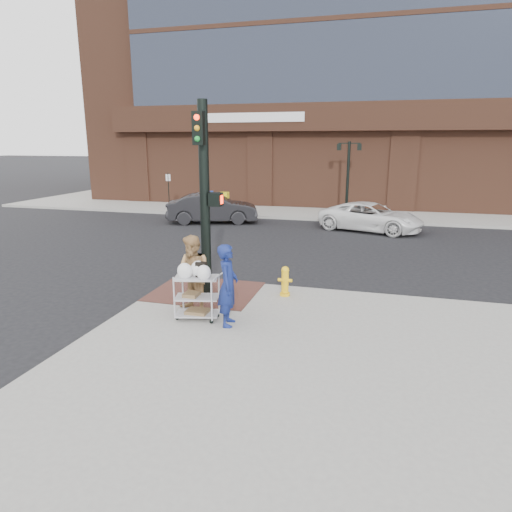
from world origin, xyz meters
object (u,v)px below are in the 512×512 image
(lamp_post, at_px, (348,170))
(minivan_white, at_px, (371,217))
(utility_cart, at_px, (197,293))
(fire_hydrant, at_px, (285,281))
(sedan_dark, at_px, (212,208))
(woman_blue, at_px, (228,285))
(pedestrian_tan, at_px, (193,274))
(traffic_signal_pole, at_px, (205,194))

(lamp_post, bearing_deg, minivan_white, -70.11)
(utility_cart, bearing_deg, fire_hydrant, 52.76)
(sedan_dark, relative_size, minivan_white, 0.97)
(sedan_dark, bearing_deg, minivan_white, -108.67)
(woman_blue, height_order, minivan_white, woman_blue)
(pedestrian_tan, bearing_deg, utility_cart, -35.33)
(woman_blue, bearing_deg, lamp_post, -13.81)
(minivan_white, xyz_separation_m, utility_cart, (-3.52, -12.90, 0.09))
(traffic_signal_pole, xyz_separation_m, woman_blue, (1.24, -1.90, -1.76))
(lamp_post, relative_size, traffic_signal_pole, 0.80)
(lamp_post, distance_m, pedestrian_tan, 16.80)
(woman_blue, bearing_deg, traffic_signal_pole, 23.42)
(lamp_post, distance_m, minivan_white, 4.75)
(lamp_post, relative_size, woman_blue, 2.17)
(woman_blue, xyz_separation_m, pedestrian_tan, (-1.06, 0.56, 0.01))
(sedan_dark, bearing_deg, pedestrian_tan, -179.22)
(fire_hydrant, bearing_deg, woman_blue, -109.53)
(traffic_signal_pole, height_order, fire_hydrant, traffic_signal_pole)
(traffic_signal_pole, height_order, woman_blue, traffic_signal_pole)
(sedan_dark, height_order, fire_hydrant, sedan_dark)
(lamp_post, bearing_deg, fire_hydrant, -91.66)
(lamp_post, bearing_deg, traffic_signal_pole, -99.24)
(woman_blue, relative_size, fire_hydrant, 2.29)
(lamp_post, height_order, pedestrian_tan, lamp_post)
(pedestrian_tan, height_order, fire_hydrant, pedestrian_tan)
(woman_blue, height_order, sedan_dark, woman_blue)
(woman_blue, xyz_separation_m, minivan_white, (2.71, 13.05, -0.40))
(traffic_signal_pole, height_order, utility_cart, traffic_signal_pole)
(lamp_post, distance_m, woman_blue, 17.24)
(pedestrian_tan, distance_m, utility_cart, 0.57)
(sedan_dark, bearing_deg, woman_blue, -175.91)
(woman_blue, distance_m, fire_hydrant, 2.47)
(lamp_post, height_order, woman_blue, lamp_post)
(woman_blue, relative_size, minivan_white, 0.38)
(minivan_white, bearing_deg, sedan_dark, 106.66)
(minivan_white, distance_m, utility_cart, 13.38)
(pedestrian_tan, relative_size, minivan_white, 0.39)
(pedestrian_tan, distance_m, fire_hydrant, 2.59)
(woman_blue, bearing_deg, minivan_white, -21.41)
(sedan_dark, relative_size, utility_cart, 3.46)
(lamp_post, bearing_deg, utility_cart, -96.88)
(lamp_post, height_order, utility_cart, lamp_post)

